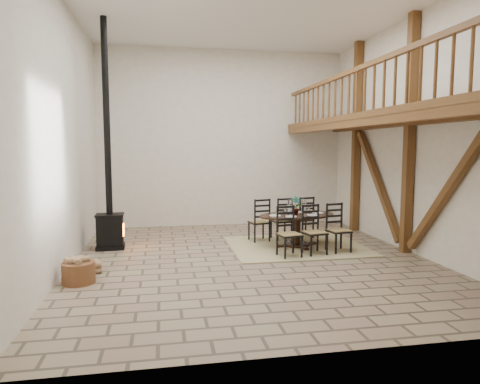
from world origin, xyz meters
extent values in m
plane|color=gray|center=(0.00, 0.00, 0.00)|extent=(8.00, 8.00, 0.00)
cube|color=silver|center=(0.00, 4.00, 2.50)|extent=(7.00, 0.02, 5.00)
cube|color=silver|center=(0.00, -4.00, 2.50)|extent=(7.00, 0.02, 5.00)
cube|color=silver|center=(-3.50, 0.00, 2.50)|extent=(0.02, 8.00, 5.00)
cube|color=silver|center=(3.50, 0.00, 2.50)|extent=(0.02, 8.00, 5.00)
cube|color=white|center=(0.00, 0.00, 5.00)|extent=(7.00, 8.00, 0.02)
cube|color=brown|center=(3.38, 0.00, 2.50)|extent=(0.18, 0.18, 5.00)
cube|color=brown|center=(3.38, 2.50, 2.50)|extent=(0.18, 0.18, 5.00)
cube|color=brown|center=(3.38, -1.25, 1.40)|extent=(0.14, 2.16, 2.54)
cube|color=brown|center=(3.38, 1.25, 1.40)|extent=(0.14, 2.16, 2.54)
cube|color=brown|center=(3.38, 0.00, 2.80)|extent=(0.20, 7.80, 0.20)
cube|color=brown|center=(2.70, 0.00, 2.85)|extent=(1.60, 7.80, 0.12)
cube|color=brown|center=(2.00, 0.00, 2.75)|extent=(0.18, 7.80, 0.22)
cube|color=brown|center=(2.00, 0.00, 3.75)|extent=(0.09, 7.60, 0.09)
cube|color=brown|center=(2.00, 0.00, 3.33)|extent=(0.06, 7.60, 0.86)
cube|color=tan|center=(1.24, 0.92, 0.01)|extent=(3.00, 2.50, 0.02)
ellipsoid|color=black|center=(1.24, 0.92, 0.72)|extent=(1.96, 1.39, 0.04)
cylinder|color=black|center=(1.24, 0.92, 0.35)|extent=(0.18, 0.18, 0.66)
cylinder|color=black|center=(1.24, 0.92, 0.05)|extent=(0.55, 0.55, 0.06)
cube|color=#A3904B|center=(0.80, 0.04, 0.47)|extent=(0.50, 0.49, 0.04)
cube|color=black|center=(0.80, 0.04, 0.23)|extent=(0.48, 0.48, 0.45)
cube|color=black|center=(0.77, 0.22, 0.75)|extent=(0.38, 0.11, 0.59)
cube|color=#A3904B|center=(1.38, 0.14, 0.47)|extent=(0.50, 0.49, 0.04)
cube|color=black|center=(1.38, 0.14, 0.23)|extent=(0.48, 0.48, 0.45)
cube|color=black|center=(1.35, 0.33, 0.75)|extent=(0.38, 0.11, 0.59)
cube|color=#A3904B|center=(1.97, 0.25, 0.47)|extent=(0.50, 0.49, 0.04)
cube|color=black|center=(1.97, 0.25, 0.23)|extent=(0.48, 0.48, 0.45)
cube|color=black|center=(1.93, 0.43, 0.75)|extent=(0.38, 0.11, 0.59)
cube|color=#A3904B|center=(0.52, 1.59, 0.47)|extent=(0.50, 0.49, 0.04)
cube|color=black|center=(0.52, 1.59, 0.23)|extent=(0.48, 0.48, 0.45)
cube|color=black|center=(0.55, 1.41, 0.75)|extent=(0.38, 0.11, 0.59)
cube|color=#A3904B|center=(1.10, 1.70, 0.47)|extent=(0.50, 0.49, 0.04)
cube|color=black|center=(1.10, 1.70, 0.23)|extent=(0.48, 0.48, 0.45)
cube|color=black|center=(1.13, 1.51, 0.75)|extent=(0.38, 0.11, 0.59)
cube|color=#A3904B|center=(1.68, 1.80, 0.47)|extent=(0.50, 0.49, 0.04)
cube|color=black|center=(1.68, 1.80, 0.23)|extent=(0.48, 0.48, 0.45)
cube|color=black|center=(1.72, 1.62, 0.75)|extent=(0.38, 0.11, 0.59)
cube|color=white|center=(1.24, 0.92, 0.75)|extent=(1.48, 0.93, 0.01)
cube|color=white|center=(1.24, 0.92, 0.83)|extent=(0.93, 0.45, 0.18)
cylinder|color=white|center=(1.07, 0.89, 0.91)|extent=(0.12, 0.12, 0.34)
cylinder|color=white|center=(1.42, 0.95, 0.91)|extent=(0.12, 0.12, 0.34)
cylinder|color=white|center=(1.07, 0.89, 0.82)|extent=(0.06, 0.06, 0.16)
cylinder|color=white|center=(1.42, 0.95, 0.82)|extent=(0.06, 0.06, 0.16)
imported|color=#4C723F|center=(1.23, 0.97, 0.95)|extent=(0.24, 0.18, 0.41)
cube|color=black|center=(-2.90, 1.45, 0.05)|extent=(0.62, 0.49, 0.09)
cube|color=black|center=(-2.90, 1.45, 0.42)|extent=(0.57, 0.44, 0.65)
cube|color=#FF590C|center=(-2.61, 1.46, 0.42)|extent=(0.03, 0.26, 0.26)
cube|color=black|center=(-2.90, 1.45, 0.77)|extent=(0.61, 0.48, 0.04)
cylinder|color=black|center=(-2.90, 1.45, 2.89)|extent=(0.14, 0.14, 4.22)
cylinder|color=brown|center=(-3.14, -0.96, 0.18)|extent=(0.54, 0.54, 0.35)
cube|color=tan|center=(-3.14, -0.96, 0.39)|extent=(0.29, 0.29, 0.10)
cube|color=tan|center=(-3.03, -0.40, 0.11)|extent=(0.40, 0.40, 0.22)
camera|label=1|loc=(-1.74, -8.25, 2.25)|focal=32.00mm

